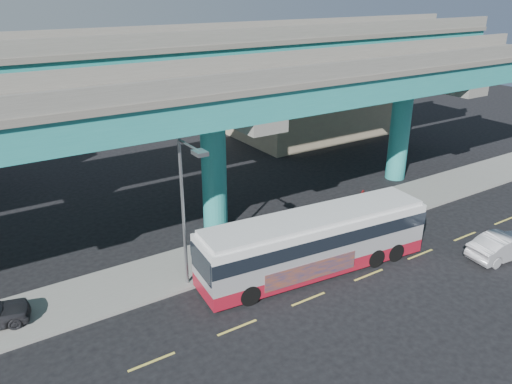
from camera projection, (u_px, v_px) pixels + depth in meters
ground at (305, 296)px, 24.26m from camera, size 120.00×120.00×0.00m
sidewalk at (245, 249)px, 28.50m from camera, size 70.00×4.00×0.15m
lane_markings at (308, 299)px, 24.02m from camera, size 58.00×0.12×0.01m
viaduct at (210, 79)px, 27.83m from camera, size 52.00×12.40×11.70m
building_beige at (306, 99)px, 49.78m from camera, size 14.00×10.23×7.00m
transit_bus at (315, 240)px, 25.81m from camera, size 12.82×3.92×3.24m
sedan at (504, 246)px, 27.48m from camera, size 2.34×4.67×1.44m
street_lamp at (187, 195)px, 22.79m from camera, size 0.50×2.50×7.67m
stop_sign at (362, 200)px, 30.65m from camera, size 0.62×0.37×2.32m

